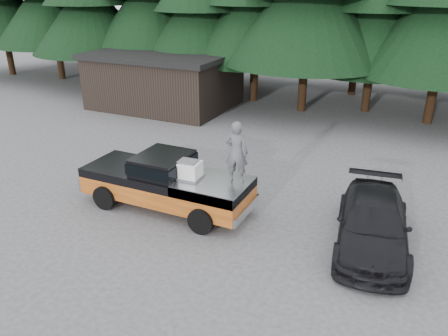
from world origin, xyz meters
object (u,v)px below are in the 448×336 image
at_px(parked_car, 373,223).
at_px(utility_building, 165,79).
at_px(man_on_bed, 237,152).
at_px(pickup_truck, 167,190).
at_px(air_compressor, 188,170).

bearing_deg(parked_car, utility_building, 134.26).
bearing_deg(utility_building, man_on_bed, -48.97).
relative_size(pickup_truck, parked_car, 1.22).
xyz_separation_m(parked_car, utility_building, (-13.94, 10.90, 0.95)).
distance_m(man_on_bed, utility_building, 14.83).
bearing_deg(parked_car, man_on_bed, 176.00).
xyz_separation_m(air_compressor, utility_building, (-8.21, 11.57, 0.07)).
xyz_separation_m(pickup_truck, air_compressor, (0.94, -0.11, 0.93)).
distance_m(man_on_bed, parked_car, 4.52).
relative_size(parked_car, utility_building, 0.59).
bearing_deg(utility_building, parked_car, -38.02).
distance_m(parked_car, utility_building, 17.72).
xyz_separation_m(pickup_truck, parked_car, (6.67, 0.56, 0.05)).
height_order(parked_car, utility_building, utility_building).
height_order(air_compressor, parked_car, air_compressor).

